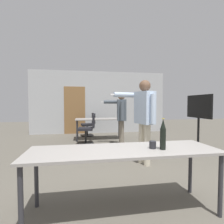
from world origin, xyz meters
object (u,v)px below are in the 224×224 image
(tv_screen, at_px, (199,116))
(person_right_polo, at_px, (121,114))
(office_chair_side_rolled, at_px, (89,125))
(office_chair_mid_tucked, at_px, (88,130))
(drink_cup, at_px, (153,145))
(person_center_tall, at_px, (144,114))
(beer_bottle, at_px, (163,135))

(tv_screen, xyz_separation_m, person_right_polo, (-2.06, 0.76, 0.04))
(tv_screen, relative_size, office_chair_side_rolled, 1.69)
(office_chair_mid_tucked, bearing_deg, drink_cup, -163.90)
(person_right_polo, height_order, office_chair_side_rolled, person_right_polo)
(person_center_tall, distance_m, drink_cup, 1.68)
(tv_screen, xyz_separation_m, beer_bottle, (-2.29, -2.49, -0.01))
(beer_bottle, relative_size, drink_cup, 4.11)
(office_chair_side_rolled, relative_size, beer_bottle, 2.50)
(tv_screen, xyz_separation_m, office_chair_side_rolled, (-2.95, 2.73, -0.52))
(tv_screen, relative_size, beer_bottle, 4.22)
(tv_screen, bearing_deg, person_center_tall, -66.13)
(office_chair_mid_tucked, bearing_deg, person_center_tall, -146.40)
(person_center_tall, bearing_deg, office_chair_mid_tucked, 10.94)
(tv_screen, distance_m, beer_bottle, 3.38)
(tv_screen, xyz_separation_m, drink_cup, (-2.39, -2.43, -0.14))
(person_center_tall, xyz_separation_m, drink_cup, (-0.47, -1.58, -0.29))
(office_chair_side_rolled, bearing_deg, drink_cup, 177.73)
(person_right_polo, bearing_deg, person_center_tall, -166.21)
(beer_bottle, height_order, drink_cup, beer_bottle)
(person_right_polo, relative_size, beer_bottle, 4.49)
(office_chair_mid_tucked, height_order, beer_bottle, beer_bottle)
(person_right_polo, distance_m, drink_cup, 3.22)
(person_right_polo, relative_size, office_chair_side_rolled, 1.79)
(person_center_tall, height_order, beer_bottle, person_center_tall)
(person_right_polo, bearing_deg, tv_screen, -101.54)
(office_chair_side_rolled, height_order, drink_cup, office_chair_side_rolled)
(office_chair_mid_tucked, height_order, office_chair_side_rolled, office_chair_mid_tucked)
(person_right_polo, distance_m, person_center_tall, 1.62)
(person_right_polo, distance_m, office_chair_mid_tucked, 1.25)
(tv_screen, relative_size, office_chair_mid_tucked, 1.64)
(office_chair_mid_tucked, relative_size, beer_bottle, 2.57)
(tv_screen, bearing_deg, office_chair_side_rolled, -132.78)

